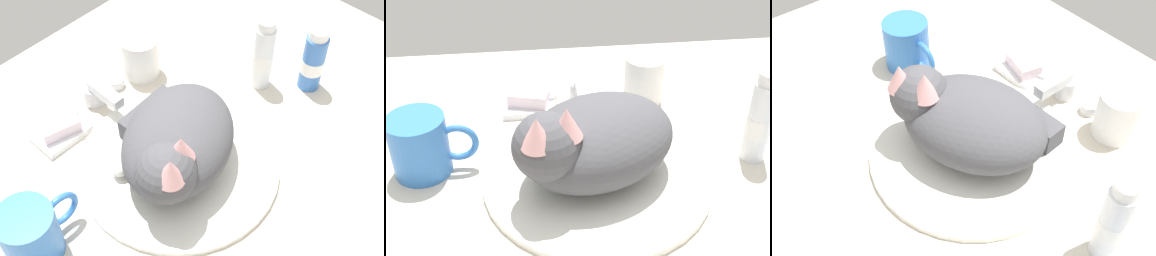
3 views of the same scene
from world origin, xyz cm
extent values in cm
cube|color=beige|center=(0.00, 0.00, -1.50)|extent=(110.00, 82.50, 3.00)
cylinder|color=silver|center=(0.00, 0.00, 0.54)|extent=(32.27, 32.27, 1.09)
cylinder|color=silver|center=(0.00, 20.91, 1.85)|extent=(3.60, 3.60, 3.70)
cube|color=silver|center=(0.00, 17.25, 4.70)|extent=(2.00, 7.33, 2.00)
cylinder|color=silver|center=(-5.35, 20.91, 0.90)|extent=(2.80, 2.80, 1.80)
cylinder|color=silver|center=(5.35, 20.91, 0.90)|extent=(2.80, 2.80, 1.80)
ellipsoid|color=#4C4C51|center=(0.00, 0.00, 6.71)|extent=(26.95, 23.98, 11.24)
sphere|color=#4C4C51|center=(-7.13, -4.49, 9.80)|extent=(11.73, 11.73, 8.90)
ellipsoid|color=white|center=(-5.50, -3.77, 8.12)|extent=(7.27, 6.81, 4.89)
cone|color=#DB9E9E|center=(-4.67, -5.10, 13.58)|extent=(5.28, 5.28, 4.00)
cone|color=#DB9E9E|center=(-8.33, -6.72, 13.58)|extent=(5.28, 5.28, 4.00)
cube|color=#4C4C51|center=(2.61, 9.22, 3.04)|extent=(11.28, 4.56, 3.91)
ellipsoid|color=white|center=(-6.70, 5.57, 2.85)|extent=(6.58, 5.55, 3.52)
cylinder|color=#3372C6|center=(-24.69, 4.74, 4.52)|extent=(8.25, 8.25, 9.04)
torus|color=#3372C6|center=(-19.37, 4.74, 4.52)|extent=(6.06, 1.00, 6.06)
cylinder|color=white|center=(11.00, 20.20, 4.10)|extent=(6.84, 6.84, 8.20)
cube|color=white|center=(-8.87, 19.17, 0.60)|extent=(9.00, 6.40, 1.20)
cube|color=silver|center=(-8.87, 19.17, 2.37)|extent=(7.34, 5.59, 2.35)
cylinder|color=white|center=(23.80, 2.29, 6.32)|extent=(3.65, 3.65, 12.64)
cylinder|color=white|center=(23.80, 2.29, 5.69)|extent=(3.72, 3.72, 3.16)
cylinder|color=white|center=(23.80, 2.29, 13.54)|extent=(3.10, 3.10, 1.80)
camera|label=1|loc=(-36.41, -36.67, 70.95)|focal=50.64mm
camera|label=2|loc=(-9.13, -55.45, 48.82)|focal=48.52mm
camera|label=3|loc=(37.30, -32.38, 57.71)|focal=45.20mm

